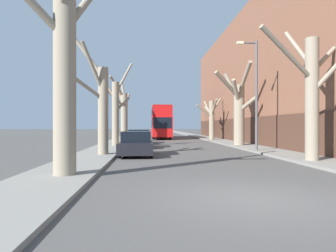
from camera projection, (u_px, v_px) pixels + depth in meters
The scene contains 16 objects.
ground_plane at pixel (255, 199), 7.12m from camera, with size 300.00×300.00×0.00m, color #4C4947.
sidewalk_left at pixel (131, 135), 56.61m from camera, with size 2.54×120.00×0.12m, color gray.
sidewalk_right at pixel (189, 134), 57.38m from camera, with size 2.54×120.00×0.12m, color gray.
building_facade_right at pixel (282, 80), 31.87m from camera, with size 10.08×41.71×13.31m.
street_tree_left_0 at pixel (65, 76), 9.86m from camera, with size 3.05×2.91×7.75m.
street_tree_left_1 at pixel (101, 104), 16.97m from camera, with size 1.97×2.97×6.72m.
street_tree_left_2 at pixel (116, 110), 24.58m from camera, with size 2.82×2.11×7.22m.
street_tree_left_3 at pixel (123, 112), 32.35m from camera, with size 2.28×4.38×7.08m.
street_tree_right_0 at pixel (311, 91), 14.03m from camera, with size 4.78×3.92×6.89m.
street_tree_right_1 at pixel (239, 109), 24.95m from camera, with size 3.54×3.40×6.69m.
street_tree_right_2 at pixel (211, 118), 35.30m from camera, with size 3.55×4.01×5.16m.
double_decker_bus at pixel (161, 121), 41.25m from camera, with size 2.48×10.85×4.29m.
parked_car_0 at pixel (136, 144), 17.39m from camera, with size 1.89×4.11×1.41m.
parked_car_1 at pixel (139, 139), 23.65m from camera, with size 1.83×3.98×1.43m.
parked_car_2 at pixel (141, 137), 29.34m from camera, with size 1.72×4.36×1.32m.
lamp_post at pixel (255, 89), 19.77m from camera, with size 1.40×0.20×7.36m.
Camera 1 is at (-2.55, -6.95, 1.74)m, focal length 32.00 mm.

